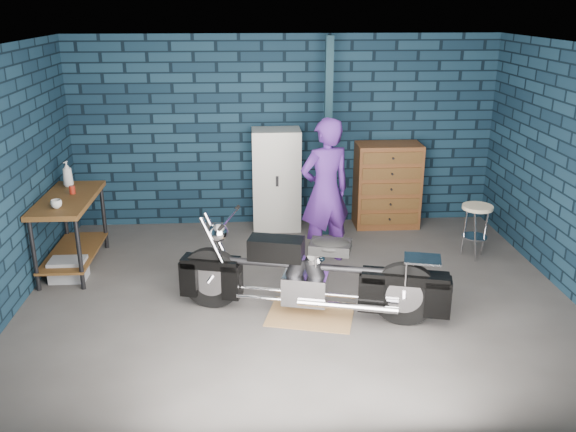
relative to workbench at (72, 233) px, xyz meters
name	(u,v)px	position (x,y,z in m)	size (l,w,h in m)	color
ground	(298,297)	(2.68, -0.99, -0.46)	(6.00, 6.00, 0.00)	#514E4C
room_walls	(295,118)	(2.68, -0.44, 1.45)	(6.02, 5.01, 2.71)	#0E2131
support_post	(328,140)	(3.23, 0.96, 0.90)	(0.10, 0.10, 2.70)	#102A35
workbench	(72,233)	(0.00, 0.00, 0.00)	(0.60, 1.40, 0.91)	brown
drip_mat	(311,314)	(2.78, -1.40, -0.45)	(0.88, 0.66, 0.01)	olive
motorcycle	(311,269)	(2.78, -1.40, 0.07)	(2.38, 0.65, 1.05)	black
person	(325,191)	(3.09, 0.03, 0.46)	(0.67, 0.44, 1.82)	#461F76
storage_bin	(68,270)	(0.02, -0.36, -0.33)	(0.41, 0.29, 0.26)	gray
locker	(276,180)	(2.55, 1.24, 0.26)	(0.67, 0.48, 1.44)	beige
tool_chest	(387,185)	(4.14, 1.24, 0.15)	(0.91, 0.51, 1.21)	brown
shop_stool	(475,232)	(5.02, 0.01, -0.11)	(0.38, 0.38, 0.70)	beige
cup_a	(56,204)	(0.00, -0.41, 0.50)	(0.12, 0.12, 0.10)	beige
mug_red	(72,190)	(0.03, 0.14, 0.50)	(0.07, 0.07, 0.10)	maroon
bottle	(67,174)	(-0.10, 0.46, 0.62)	(0.12, 0.12, 0.32)	gray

